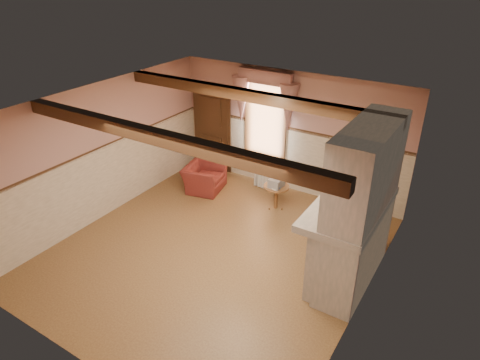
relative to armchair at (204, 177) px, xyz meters
The scene contains 26 objects.
floor 2.50m from the armchair, 49.35° to the right, with size 5.50×6.00×0.01m, color brown.
ceiling 3.52m from the armchair, 49.35° to the right, with size 5.50×6.00×0.01m, color silver.
wall_back 2.25m from the armchair, 34.76° to the left, with size 5.50×0.02×2.80m, color tan.
wall_front 5.25m from the armchair, 71.70° to the right, with size 5.50×0.02×2.80m, color tan.
wall_left 2.45m from the armchair, 121.15° to the right, with size 0.02×6.00×2.80m, color tan.
wall_right 4.88m from the armchair, 23.30° to the right, with size 0.02×6.00×2.80m, color tan.
wainscot 2.52m from the armchair, 49.35° to the right, with size 5.50×6.00×1.50m, color beige, non-canonical shape.
chair_rail 2.75m from the armchair, 49.35° to the right, with size 5.50×6.00×0.08m, color black, non-canonical shape.
firebox 3.84m from the armchair, 19.50° to the right, with size 0.20×0.95×0.90m, color black.
armchair is the anchor object (origin of this frame).
side_table 1.86m from the armchair, ahead, with size 0.55×0.55×0.55m, color brown.
book_stack 1.90m from the armchair, ahead, with size 0.26×0.32×0.20m, color #B7AD8C.
radiator 1.50m from the armchair, 33.10° to the left, with size 0.70×0.18×0.60m, color silver.
bowl 4.18m from the armchair, 16.25° to the right, with size 0.31×0.31×0.08m, color brown.
mantel_clock 4.10m from the armchair, ahead, with size 0.14×0.24×0.20m, color #321E0D.
oil_lamp 4.18m from the armchair, 14.55° to the right, with size 0.11×0.11×0.28m, color gold.
candle_red 4.43m from the armchair, 25.20° to the right, with size 0.06×0.06×0.16m, color #AF1528.
jar_yellow 4.34m from the armchair, 22.55° to the right, with size 0.06×0.06×0.12m, color gold.
fireplace 4.38m from the armchair, 17.58° to the right, with size 0.85×2.00×2.80m, color gray.
mantel 4.20m from the armchair, 18.35° to the right, with size 1.05×2.05×0.12m, color gray.
overmantel_mirror 4.23m from the armchair, 19.20° to the right, with size 0.06×1.44×1.04m, color silver.
door 1.38m from the armchair, 114.63° to the left, with size 1.10×0.10×2.10m, color black.
window 2.01m from the armchair, 47.08° to the left, with size 1.06×0.08×2.02m, color white.
window_drapes 2.41m from the armchair, 44.61° to the left, with size 1.30×0.14×1.40m, color gray.
ceiling_beam_front 4.22m from the armchair, 62.34° to the right, with size 5.50×0.18×0.20m, color black.
ceiling_beam_back 2.97m from the armchair, 22.84° to the right, with size 5.50×0.18×0.20m, color black.
Camera 1 is at (3.86, -5.29, 4.91)m, focal length 32.00 mm.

